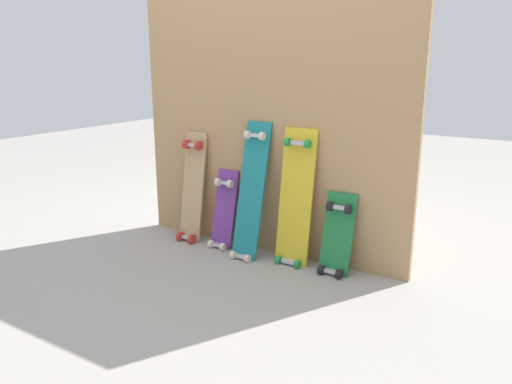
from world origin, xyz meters
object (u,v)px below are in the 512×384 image
(skateboard_purple, at_px, (224,214))
(skateboard_teal, at_px, (251,197))
(skateboard_natural, at_px, (192,191))
(skateboard_yellow, at_px, (295,203))
(skateboard_green, at_px, (337,240))

(skateboard_purple, bearing_deg, skateboard_teal, -8.91)
(skateboard_teal, bearing_deg, skateboard_natural, 175.74)
(skateboard_purple, height_order, skateboard_yellow, skateboard_yellow)
(skateboard_purple, distance_m, skateboard_yellow, 0.56)
(skateboard_natural, distance_m, skateboard_teal, 0.51)
(skateboard_natural, distance_m, skateboard_yellow, 0.80)
(skateboard_teal, relative_size, skateboard_green, 1.70)
(skateboard_yellow, height_order, skateboard_green, skateboard_yellow)
(skateboard_purple, relative_size, skateboard_teal, 0.64)
(skateboard_purple, distance_m, skateboard_teal, 0.30)
(skateboard_natural, height_order, skateboard_green, skateboard_natural)
(skateboard_yellow, relative_size, skateboard_green, 1.66)
(skateboard_purple, bearing_deg, skateboard_yellow, 1.02)
(skateboard_natural, distance_m, skateboard_green, 1.10)
(skateboard_teal, bearing_deg, skateboard_green, 3.57)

